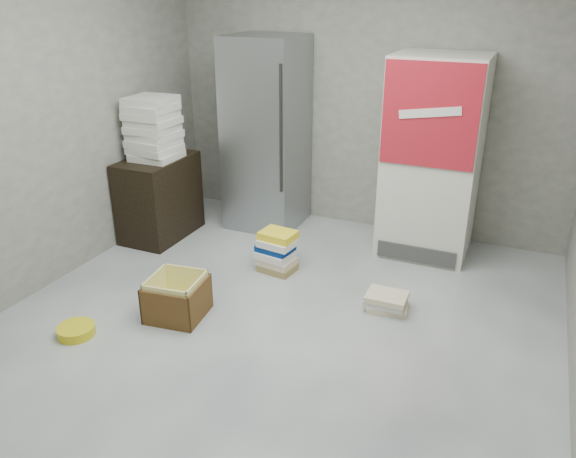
{
  "coord_description": "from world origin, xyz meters",
  "views": [
    {
      "loc": [
        1.53,
        -2.84,
        2.32
      ],
      "look_at": [
        -0.03,
        0.7,
        0.64
      ],
      "focal_mm": 35.0,
      "sensor_mm": 36.0,
      "label": 1
    }
  ],
  "objects_px": {
    "coke_cooler": "(432,158)",
    "wood_shelf": "(159,198)",
    "steel_fridge": "(267,134)",
    "cardboard_box": "(177,300)",
    "phonebook_stack_main": "(277,251)"
  },
  "relations": [
    {
      "from": "steel_fridge",
      "to": "wood_shelf",
      "type": "bearing_deg",
      "value": -138.69
    },
    {
      "from": "wood_shelf",
      "to": "cardboard_box",
      "type": "relative_size",
      "value": 1.78
    },
    {
      "from": "steel_fridge",
      "to": "phonebook_stack_main",
      "type": "distance_m",
      "value": 1.35
    },
    {
      "from": "steel_fridge",
      "to": "phonebook_stack_main",
      "type": "height_order",
      "value": "steel_fridge"
    },
    {
      "from": "steel_fridge",
      "to": "phonebook_stack_main",
      "type": "relative_size",
      "value": 5.19
    },
    {
      "from": "phonebook_stack_main",
      "to": "cardboard_box",
      "type": "height_order",
      "value": "phonebook_stack_main"
    },
    {
      "from": "steel_fridge",
      "to": "coke_cooler",
      "type": "xyz_separation_m",
      "value": [
        1.65,
        -0.01,
        -0.05
      ]
    },
    {
      "from": "steel_fridge",
      "to": "cardboard_box",
      "type": "distance_m",
      "value": 2.12
    },
    {
      "from": "coke_cooler",
      "to": "phonebook_stack_main",
      "type": "xyz_separation_m",
      "value": [
        -1.1,
        -0.96,
        -0.72
      ]
    },
    {
      "from": "coke_cooler",
      "to": "cardboard_box",
      "type": "bearing_deg",
      "value": -127.28
    },
    {
      "from": "wood_shelf",
      "to": "phonebook_stack_main",
      "type": "bearing_deg",
      "value": -9.7
    },
    {
      "from": "wood_shelf",
      "to": "phonebook_stack_main",
      "type": "xyz_separation_m",
      "value": [
        1.38,
        -0.24,
        -0.22
      ]
    },
    {
      "from": "coke_cooler",
      "to": "wood_shelf",
      "type": "relative_size",
      "value": 2.25
    },
    {
      "from": "coke_cooler",
      "to": "cardboard_box",
      "type": "height_order",
      "value": "coke_cooler"
    },
    {
      "from": "steel_fridge",
      "to": "cardboard_box",
      "type": "height_order",
      "value": "steel_fridge"
    }
  ]
}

